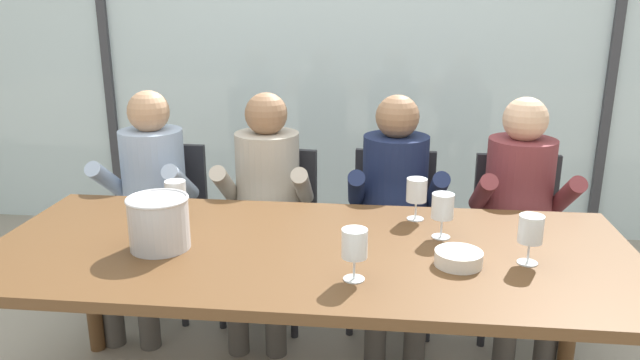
# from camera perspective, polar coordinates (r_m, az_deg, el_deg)

# --- Properties ---
(ground) EXTENTS (14.00, 14.00, 0.00)m
(ground) POSITION_cam_1_polar(r_m,az_deg,el_deg) (3.46, 1.21, -11.18)
(ground) COLOR #9E9384
(window_glass_panel) EXTENTS (7.56, 0.03, 2.60)m
(window_glass_panel) POSITION_cam_1_polar(r_m,az_deg,el_deg) (4.18, 2.74, 12.37)
(window_glass_panel) COLOR silver
(window_glass_panel) RESTS_ON ground
(window_mullion_left) EXTENTS (0.06, 0.06, 2.60)m
(window_mullion_left) POSITION_cam_1_polar(r_m,az_deg,el_deg) (4.59, -19.46, 11.86)
(window_mullion_left) COLOR #38383D
(window_mullion_left) RESTS_ON ground
(window_mullion_right) EXTENTS (0.06, 0.06, 2.60)m
(window_mullion_right) POSITION_cam_1_polar(r_m,az_deg,el_deg) (4.39, 25.91, 10.96)
(window_mullion_right) COLOR #38383D
(window_mullion_right) RESTS_ON ground
(hillside_vineyard) EXTENTS (13.56, 2.40, 1.78)m
(hillside_vineyard) POSITION_cam_1_polar(r_m,az_deg,el_deg) (7.69, 4.42, 11.35)
(hillside_vineyard) COLOR #568942
(hillside_vineyard) RESTS_ON ground
(dining_table) EXTENTS (2.36, 0.98, 0.75)m
(dining_table) POSITION_cam_1_polar(r_m,az_deg,el_deg) (2.27, -0.99, -7.86)
(dining_table) COLOR brown
(dining_table) RESTS_ON ground
(chair_near_curtain) EXTENTS (0.45, 0.45, 0.86)m
(chair_near_curtain) POSITION_cam_1_polar(r_m,az_deg,el_deg) (3.39, -14.42, -3.09)
(chair_near_curtain) COLOR #232328
(chair_near_curtain) RESTS_ON ground
(chair_left_of_center) EXTENTS (0.49, 0.49, 0.86)m
(chair_left_of_center) POSITION_cam_1_polar(r_m,az_deg,el_deg) (3.21, -4.42, -3.77)
(chair_left_of_center) COLOR #232328
(chair_left_of_center) RESTS_ON ground
(chair_center) EXTENTS (0.46, 0.46, 0.86)m
(chair_center) POSITION_cam_1_polar(r_m,az_deg,el_deg) (3.18, 6.85, -4.04)
(chair_center) COLOR #232328
(chair_center) RESTS_ON ground
(chair_right_of_center) EXTENTS (0.45, 0.45, 0.86)m
(chair_right_of_center) POSITION_cam_1_polar(r_m,az_deg,el_deg) (3.23, 18.01, -4.43)
(chair_right_of_center) COLOR #232328
(chair_right_of_center) RESTS_ON ground
(person_pale_blue_shirt) EXTENTS (0.47, 0.62, 1.18)m
(person_pale_blue_shirt) POSITION_cam_1_polar(r_m,az_deg,el_deg) (3.19, -15.75, -1.22)
(person_pale_blue_shirt) COLOR #9EB2D1
(person_pale_blue_shirt) RESTS_ON ground
(person_beige_jumper) EXTENTS (0.47, 0.62, 1.18)m
(person_beige_jumper) POSITION_cam_1_polar(r_m,az_deg,el_deg) (3.02, -5.12, -1.65)
(person_beige_jumper) COLOR #B7AD9E
(person_beige_jumper) RESTS_ON ground
(person_navy_polo) EXTENTS (0.47, 0.62, 1.18)m
(person_navy_polo) POSITION_cam_1_polar(r_m,az_deg,el_deg) (2.97, 7.07, -2.08)
(person_navy_polo) COLOR #192347
(person_navy_polo) RESTS_ON ground
(person_maroon_top) EXTENTS (0.47, 0.61, 1.18)m
(person_maroon_top) POSITION_cam_1_polar(r_m,az_deg,el_deg) (3.03, 18.32, -2.39)
(person_maroon_top) COLOR brown
(person_maroon_top) RESTS_ON ground
(ice_bucket_primary) EXTENTS (0.22, 0.22, 0.19)m
(ice_bucket_primary) POSITION_cam_1_polar(r_m,az_deg,el_deg) (2.27, -14.88, -3.83)
(ice_bucket_primary) COLOR #B7B7BC
(ice_bucket_primary) RESTS_ON dining_table
(tasting_bowl) EXTENTS (0.16, 0.16, 0.05)m
(tasting_bowl) POSITION_cam_1_polar(r_m,az_deg,el_deg) (2.14, 12.86, -7.16)
(tasting_bowl) COLOR silver
(tasting_bowl) RESTS_ON dining_table
(wine_glass_by_left_taster) EXTENTS (0.08, 0.08, 0.17)m
(wine_glass_by_left_taster) POSITION_cam_1_polar(r_m,az_deg,el_deg) (2.32, 11.44, -2.49)
(wine_glass_by_left_taster) COLOR silver
(wine_glass_by_left_taster) RESTS_ON dining_table
(wine_glass_near_bucket) EXTENTS (0.08, 0.08, 0.17)m
(wine_glass_near_bucket) POSITION_cam_1_polar(r_m,az_deg,el_deg) (2.18, 19.16, -4.45)
(wine_glass_near_bucket) COLOR silver
(wine_glass_near_bucket) RESTS_ON dining_table
(wine_glass_center_pour) EXTENTS (0.08, 0.08, 0.17)m
(wine_glass_center_pour) POSITION_cam_1_polar(r_m,az_deg,el_deg) (2.50, -13.38, -1.33)
(wine_glass_center_pour) COLOR silver
(wine_glass_center_pour) RESTS_ON dining_table
(wine_glass_by_right_taster) EXTENTS (0.08, 0.08, 0.17)m
(wine_glass_by_right_taster) POSITION_cam_1_polar(r_m,az_deg,el_deg) (2.50, 9.05, -1.02)
(wine_glass_by_right_taster) COLOR silver
(wine_glass_by_right_taster) RESTS_ON dining_table
(wine_glass_spare_empty) EXTENTS (0.08, 0.08, 0.17)m
(wine_glass_spare_empty) POSITION_cam_1_polar(r_m,az_deg,el_deg) (1.95, 3.26, -6.19)
(wine_glass_spare_empty) COLOR silver
(wine_glass_spare_empty) RESTS_ON dining_table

